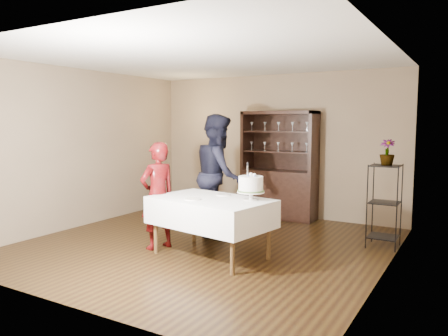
# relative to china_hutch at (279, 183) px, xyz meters

# --- Properties ---
(floor) EXTENTS (5.00, 5.00, 0.00)m
(floor) POSITION_rel_china_hutch_xyz_m (-0.20, -2.25, -0.66)
(floor) COLOR black
(floor) RESTS_ON ground
(ceiling) EXTENTS (5.00, 5.00, 0.00)m
(ceiling) POSITION_rel_china_hutch_xyz_m (-0.20, -2.25, 2.04)
(ceiling) COLOR silver
(ceiling) RESTS_ON back_wall
(back_wall) EXTENTS (5.00, 0.02, 2.70)m
(back_wall) POSITION_rel_china_hutch_xyz_m (-0.20, 0.25, 0.69)
(back_wall) COLOR brown
(back_wall) RESTS_ON floor
(wall_left) EXTENTS (0.02, 5.00, 2.70)m
(wall_left) POSITION_rel_china_hutch_xyz_m (-2.70, -2.25, 0.69)
(wall_left) COLOR brown
(wall_left) RESTS_ON floor
(wall_right) EXTENTS (0.02, 5.00, 2.70)m
(wall_right) POSITION_rel_china_hutch_xyz_m (2.30, -2.25, 0.69)
(wall_right) COLOR brown
(wall_right) RESTS_ON floor
(china_hutch) EXTENTS (1.40, 0.48, 2.00)m
(china_hutch) POSITION_rel_china_hutch_xyz_m (0.00, 0.00, 0.00)
(china_hutch) COLOR black
(china_hutch) RESTS_ON floor
(plant_etagere) EXTENTS (0.42, 0.42, 1.20)m
(plant_etagere) POSITION_rel_china_hutch_xyz_m (2.08, -1.05, -0.01)
(plant_etagere) COLOR black
(plant_etagere) RESTS_ON floor
(cake_table) EXTENTS (1.72, 1.22, 0.79)m
(cake_table) POSITION_rel_china_hutch_xyz_m (0.17, -2.68, -0.06)
(cake_table) COLOR white
(cake_table) RESTS_ON floor
(woman) EXTENTS (0.52, 0.64, 1.52)m
(woman) POSITION_rel_china_hutch_xyz_m (-0.68, -2.74, 0.10)
(woman) COLOR #36040B
(woman) RESTS_ON floor
(man) EXTENTS (1.08, 1.17, 1.92)m
(man) POSITION_rel_china_hutch_xyz_m (-0.36, -1.60, 0.30)
(man) COLOR black
(man) RESTS_ON floor
(cake) EXTENTS (0.36, 0.36, 0.49)m
(cake) POSITION_rel_china_hutch_xyz_m (0.69, -2.54, 0.32)
(cake) COLOR white
(cake) RESTS_ON cake_table
(plate_near) EXTENTS (0.27, 0.27, 0.01)m
(plate_near) POSITION_rel_china_hutch_xyz_m (0.02, -2.89, 0.13)
(plate_near) COLOR white
(plate_near) RESTS_ON cake_table
(plate_far) EXTENTS (0.26, 0.26, 0.01)m
(plate_far) POSITION_rel_china_hutch_xyz_m (0.20, -2.40, 0.13)
(plate_far) COLOR white
(plate_far) RESTS_ON cake_table
(potted_plant) EXTENTS (0.22, 0.22, 0.37)m
(potted_plant) POSITION_rel_china_hutch_xyz_m (2.09, -1.05, 0.71)
(potted_plant) COLOR #4B6D34
(potted_plant) RESTS_ON plant_etagere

